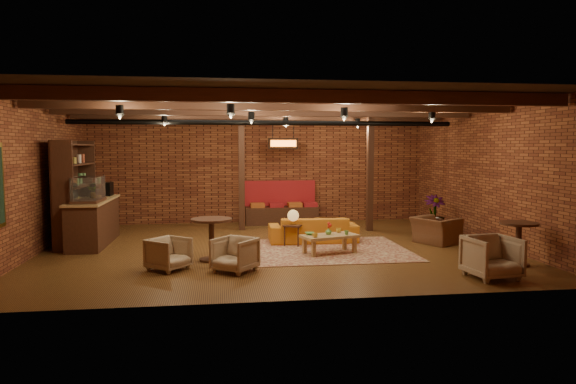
{
  "coord_description": "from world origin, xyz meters",
  "views": [
    {
      "loc": [
        -1.25,
        -11.27,
        2.24
      ],
      "look_at": [
        0.34,
        0.2,
        1.23
      ],
      "focal_mm": 32.0,
      "sensor_mm": 36.0,
      "label": 1
    }
  ],
  "objects": [
    {
      "name": "ceiling_spotlights",
      "position": [
        0.0,
        0.0,
        2.86
      ],
      "size": [
        6.4,
        4.4,
        0.28
      ],
      "primitive_type": null,
      "color": "black",
      "rests_on": "ceiling"
    },
    {
      "name": "ceiling_beams",
      "position": [
        0.0,
        0.0,
        3.08
      ],
      "size": [
        9.8,
        6.4,
        0.22
      ],
      "primitive_type": null,
      "color": "#321C10",
      "rests_on": "ceiling"
    },
    {
      "name": "banquette",
      "position": [
        0.6,
        3.55,
        0.5
      ],
      "size": [
        2.1,
        0.7,
        1.0
      ],
      "primitive_type": null,
      "color": "maroon",
      "rests_on": "ground"
    },
    {
      "name": "side_table_lamp",
      "position": [
        0.45,
        0.18,
        0.63
      ],
      "size": [
        0.52,
        0.52,
        0.83
      ],
      "rotation": [
        0.0,
        0.0,
        -0.41
      ],
      "color": "#321C10",
      "rests_on": "floor"
    },
    {
      "name": "plant_counter",
      "position": [
        -4.0,
        1.2,
        1.22
      ],
      "size": [
        0.35,
        0.39,
        0.3
      ],
      "primitive_type": "imported",
      "color": "#337F33",
      "rests_on": "service_counter"
    },
    {
      "name": "coffee_table",
      "position": [
        1.07,
        -0.8,
        0.36
      ],
      "size": [
        1.29,
        0.9,
        0.65
      ],
      "rotation": [
        0.0,
        0.0,
        0.29
      ],
      "color": "olive",
      "rests_on": "floor"
    },
    {
      "name": "round_table_left",
      "position": [
        -1.38,
        -1.15,
        0.57
      ],
      "size": [
        0.81,
        0.81,
        0.84
      ],
      "color": "#321C10",
      "rests_on": "floor"
    },
    {
      "name": "armchair_far",
      "position": [
        3.39,
        -3.19,
        0.4
      ],
      "size": [
        0.85,
        0.81,
        0.8
      ],
      "primitive_type": "imported",
      "rotation": [
        0.0,
        0.0,
        0.1
      ],
      "color": "beige",
      "rests_on": "floor"
    },
    {
      "name": "service_counter",
      "position": [
        -4.1,
        1.0,
        0.8
      ],
      "size": [
        0.8,
        2.5,
        1.6
      ],
      "primitive_type": null,
      "color": "#321C10",
      "rests_on": "ground"
    },
    {
      "name": "wall_right",
      "position": [
        5.0,
        0.0,
        1.6
      ],
      "size": [
        0.02,
        8.0,
        3.2
      ],
      "primitive_type": "cube",
      "color": "#5E291B",
      "rests_on": "ground"
    },
    {
      "name": "ceiling_pipe",
      "position": [
        0.0,
        1.6,
        2.85
      ],
      "size": [
        9.6,
        0.12,
        0.12
      ],
      "primitive_type": "cylinder",
      "rotation": [
        0.0,
        1.57,
        0.0
      ],
      "color": "black",
      "rests_on": "ceiling"
    },
    {
      "name": "service_sign",
      "position": [
        0.6,
        3.1,
        2.35
      ],
      "size": [
        0.86,
        0.06,
        0.3
      ],
      "primitive_type": "cube",
      "color": "orange",
      "rests_on": "ceiling"
    },
    {
      "name": "shelving_hutch",
      "position": [
        -4.5,
        1.1,
        1.2
      ],
      "size": [
        0.52,
        2.0,
        2.4
      ],
      "primitive_type": null,
      "color": "#321C10",
      "rests_on": "ground"
    },
    {
      "name": "floor",
      "position": [
        0.0,
        0.0,
        0.0
      ],
      "size": [
        10.0,
        10.0,
        0.0
      ],
      "primitive_type": "plane",
      "color": "#361C0D",
      "rests_on": "ground"
    },
    {
      "name": "post_left",
      "position": [
        -0.6,
        2.6,
        1.6
      ],
      "size": [
        0.16,
        0.16,
        3.2
      ],
      "primitive_type": "cube",
      "color": "#321C10",
      "rests_on": "ground"
    },
    {
      "name": "rug",
      "position": [
        0.97,
        -0.44,
        0.01
      ],
      "size": [
        3.77,
        2.89,
        0.01
      ],
      "primitive_type": "cube",
      "rotation": [
        0.0,
        0.0,
        -0.0
      ],
      "color": "maroon",
      "rests_on": "floor"
    },
    {
      "name": "plant_tall",
      "position": [
        4.4,
        1.48,
        1.48
      ],
      "size": [
        1.72,
        1.72,
        2.96
      ],
      "primitive_type": "imported",
      "rotation": [
        0.0,
        0.0,
        -0.04
      ],
      "color": "#4C7F4C",
      "rests_on": "floor"
    },
    {
      "name": "ceiling",
      "position": [
        0.0,
        0.0,
        3.2
      ],
      "size": [
        10.0,
        8.0,
        0.02
      ],
      "primitive_type": "cube",
      "color": "black",
      "rests_on": "wall_back"
    },
    {
      "name": "armchair_a",
      "position": [
        -2.15,
        -1.82,
        0.33
      ],
      "size": [
        0.87,
        0.87,
        0.66
      ],
      "primitive_type": "imported",
      "rotation": [
        0.0,
        0.0,
        0.88
      ],
      "color": "beige",
      "rests_on": "floor"
    },
    {
      "name": "wall_back",
      "position": [
        0.0,
        4.0,
        1.6
      ],
      "size": [
        10.0,
        0.02,
        3.2
      ],
      "primitive_type": "cube",
      "color": "#5E291B",
      "rests_on": "ground"
    },
    {
      "name": "wall_left",
      "position": [
        -5.0,
        0.0,
        1.6
      ],
      "size": [
        0.02,
        8.0,
        3.2
      ],
      "primitive_type": "cube",
      "color": "#5E291B",
      "rests_on": "ground"
    },
    {
      "name": "armchair_b",
      "position": [
        -0.96,
        -2.11,
        0.34
      ],
      "size": [
        0.91,
        0.9,
        0.69
      ],
      "primitive_type": "imported",
      "rotation": [
        0.0,
        0.0,
        -0.66
      ],
      "color": "beige",
      "rests_on": "floor"
    },
    {
      "name": "armchair_right",
      "position": [
        3.79,
        -0.02,
        0.41
      ],
      "size": [
        0.98,
        1.12,
        0.83
      ],
      "primitive_type": "imported",
      "rotation": [
        0.0,
        0.0,
        2.05
      ],
      "color": "brown",
      "rests_on": "floor"
    },
    {
      "name": "wall_front",
      "position": [
        0.0,
        -4.0,
        1.6
      ],
      "size": [
        10.0,
        0.02,
        3.2
      ],
      "primitive_type": "cube",
      "color": "#5E291B",
      "rests_on": "ground"
    },
    {
      "name": "post_right",
      "position": [
        2.8,
        2.0,
        1.6
      ],
      "size": [
        0.16,
        0.16,
        3.2
      ],
      "primitive_type": "cube",
      "color": "#321C10",
      "rests_on": "ground"
    },
    {
      "name": "side_table_book",
      "position": [
        4.03,
        0.75,
        0.45
      ],
      "size": [
        0.46,
        0.46,
        0.5
      ],
      "rotation": [
        0.0,
        0.0,
        -0.05
      ],
      "color": "#321C10",
      "rests_on": "floor"
    },
    {
      "name": "sofa",
      "position": [
        0.98,
        0.55,
        0.3
      ],
      "size": [
        2.09,
        0.86,
        0.6
      ],
      "primitive_type": "imported",
      "rotation": [
        0.0,
        0.0,
        3.12
      ],
      "color": "#C36E1B",
      "rests_on": "floor"
    },
    {
      "name": "round_table_right",
      "position": [
        4.4,
        -2.35,
        0.55
      ],
      "size": [
        0.71,
        0.71,
        0.83
      ],
      "color": "#321C10",
      "rests_on": "floor"
    }
  ]
}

